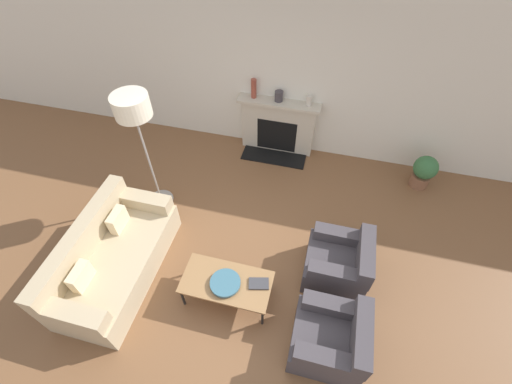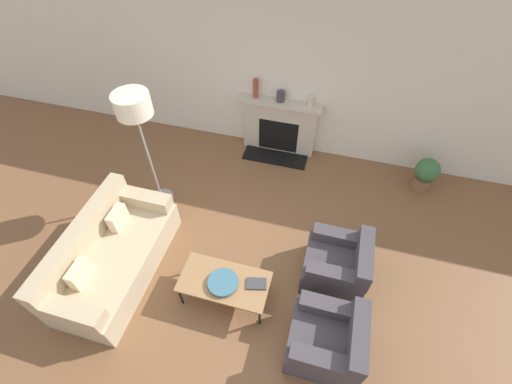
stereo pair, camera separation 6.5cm
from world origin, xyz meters
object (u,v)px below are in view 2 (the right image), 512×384
object	(u,v)px
coffee_table	(224,282)
floor_lamp	(135,114)
mantel_vase_left	(256,88)
potted_plant	(426,173)
armchair_near	(328,341)
book	(256,284)
mantel_vase_center_left	(281,96)
mantel_vase_center_right	(311,101)
couch	(112,256)
bowl	(223,282)
fireplace	(279,127)
armchair_far	(338,264)

from	to	relation	value
coffee_table	floor_lamp	xyz separation A→B (m)	(-1.56, 1.32, 1.30)
mantel_vase_left	potted_plant	world-z (taller)	mantel_vase_left
armchair_near	book	xyz separation A→B (m)	(-0.94, 0.40, 0.12)
mantel_vase_left	potted_plant	bearing A→B (deg)	-6.62
mantel_vase_center_left	mantel_vase_center_right	bearing A→B (deg)	0.00
book	floor_lamp	distance (m)	2.64
couch	book	bearing A→B (deg)	-87.76
bowl	coffee_table	bearing A→B (deg)	87.84
armchair_near	mantel_vase_center_left	size ratio (longest dim) A/B	4.56
coffee_table	fireplace	bearing A→B (deg)	89.90
couch	bowl	size ratio (longest dim) A/B	5.14
fireplace	mantel_vase_center_left	size ratio (longest dim) A/B	8.06
fireplace	mantel_vase_center_right	world-z (taller)	mantel_vase_center_right
coffee_table	mantel_vase_left	bearing A→B (deg)	98.17
armchair_far	potted_plant	bearing A→B (deg)	149.70
mantel_vase_center_left	mantel_vase_center_right	distance (m)	0.50
fireplace	armchair_near	bearing A→B (deg)	-68.52
book	mantel_vase_center_right	distance (m)	3.08
armchair_far	bowl	xyz separation A→B (m)	(-1.34, -0.71, 0.14)
fireplace	coffee_table	distance (m)	3.05
book	mantel_vase_left	size ratio (longest dim) A/B	0.83
coffee_table	potted_plant	distance (m)	3.72
coffee_table	bowl	distance (m)	0.07
armchair_far	mantel_vase_left	world-z (taller)	mantel_vase_left
bowl	armchair_far	bearing A→B (deg)	27.79
coffee_table	mantel_vase_center_left	world-z (taller)	mantel_vase_center_left
fireplace	mantel_vase_left	bearing A→B (deg)	178.02
mantel_vase_center_left	armchair_near	bearing A→B (deg)	-68.38
book	mantel_vase_left	xyz separation A→B (m)	(-0.83, 3.00, 0.77)
floor_lamp	mantel_vase_left	distance (m)	2.13
book	mantel_vase_center_left	distance (m)	3.11
couch	coffee_table	size ratio (longest dim) A/B	1.74
armchair_near	armchair_far	bearing A→B (deg)	180.00
bowl	couch	bearing A→B (deg)	179.06
armchair_near	armchair_far	size ratio (longest dim) A/B	1.00
floor_lamp	mantel_vase_center_left	distance (m)	2.40
armchair_near	mantel_vase_left	size ratio (longest dim) A/B	2.40
potted_plant	mantel_vase_center_right	bearing A→B (deg)	170.42
coffee_table	floor_lamp	distance (m)	2.42
couch	mantel_vase_left	world-z (taller)	mantel_vase_left
fireplace	mantel_vase_center_right	xyz separation A→B (m)	(0.48, 0.02, 0.61)
coffee_table	floor_lamp	size ratio (longest dim) A/B	0.57
armchair_far	potted_plant	world-z (taller)	armchair_far
coffee_table	book	distance (m)	0.40
armchair_far	potted_plant	xyz separation A→B (m)	(1.20, 2.05, 0.03)
book	potted_plant	distance (m)	3.41
mantel_vase_center_right	potted_plant	size ratio (longest dim) A/B	0.28
floor_lamp	mantel_vase_center_right	distance (m)	2.75
armchair_far	book	bearing A→B (deg)	-57.42
coffee_table	book	xyz separation A→B (m)	(0.39, 0.07, 0.04)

